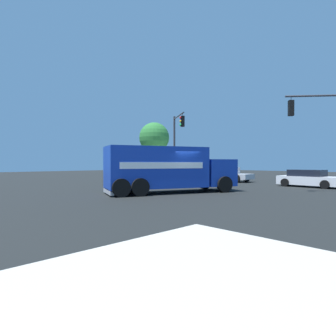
{
  "coord_description": "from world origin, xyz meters",
  "views": [
    {
      "loc": [
        12.76,
        11.78,
        1.83
      ],
      "look_at": [
        0.57,
        -0.69,
        1.51
      ],
      "focal_mm": 29.95,
      "sensor_mm": 36.0,
      "label": 1
    }
  ],
  "objects": [
    {
      "name": "shade_tree_near",
      "position": [
        -13.37,
        -17.73,
        5.37
      ],
      "size": [
        4.22,
        4.22,
        7.36
      ],
      "color": "brown",
      "rests_on": "sidewalk_corner_near"
    },
    {
      "name": "traffic_light_secondary",
      "position": [
        -6.68,
        -6.91,
        4.26
      ],
      "size": [
        2.19,
        3.24,
        6.33
      ],
      "color": "#38383D",
      "rests_on": "sidewalk_corner_near"
    },
    {
      "name": "ground_plane",
      "position": [
        0.0,
        0.0,
        0.0
      ],
      "size": [
        100.0,
        100.0,
        0.0
      ],
      "primitive_type": "plane",
      "color": "black"
    },
    {
      "name": "pickup_silver",
      "position": [
        -10.6,
        -3.94,
        0.73
      ],
      "size": [
        2.52,
        5.32,
        1.38
      ],
      "color": "#B7BABF",
      "rests_on": "ground"
    },
    {
      "name": "pedestrian_crossing",
      "position": [
        -12.05,
        -13.34,
        1.09
      ],
      "size": [
        0.28,
        0.52,
        1.68
      ],
      "color": "#4C4C51",
      "rests_on": "sidewalk_corner_near"
    },
    {
      "name": "sedan_white",
      "position": [
        -9.72,
        4.05,
        0.63
      ],
      "size": [
        2.16,
        4.36,
        1.31
      ],
      "color": "white",
      "rests_on": "ground"
    },
    {
      "name": "pedestrian_near_corner",
      "position": [
        -10.26,
        -13.1,
        1.02
      ],
      "size": [
        0.34,
        0.49,
        1.56
      ],
      "color": "#4C4C51",
      "rests_on": "sidewalk_corner_near"
    },
    {
      "name": "picket_fence_run",
      "position": [
        -12.69,
        -18.3,
        0.62
      ],
      "size": [
        5.14,
        0.05,
        0.95
      ],
      "color": "silver",
      "rests_on": "sidewalk_corner_near"
    },
    {
      "name": "delivery_truck",
      "position": [
        0.8,
        -0.5,
        1.46
      ],
      "size": [
        8.33,
        5.41,
        2.78
      ],
      "color": "#1438AD",
      "rests_on": "ground"
    },
    {
      "name": "sidewalk_corner_near",
      "position": [
        -12.69,
        -12.69,
        0.07
      ],
      "size": [
        11.71,
        11.71,
        0.14
      ],
      "primitive_type": "cube",
      "color": "#B2ADA0",
      "rests_on": "ground"
    }
  ]
}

